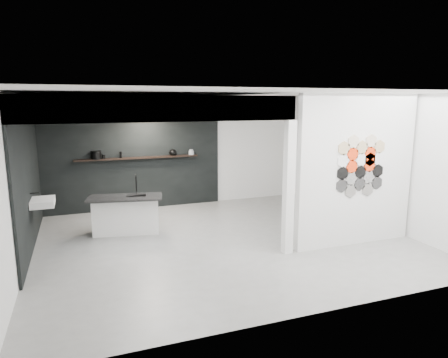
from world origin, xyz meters
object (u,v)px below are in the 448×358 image
glass_bowl (191,153)px  utensil_cup (104,157)px  stockpot (96,155)px  kettle (173,152)px  wall_basin (43,202)px  kitchen_island (126,214)px  bottle_dark (121,155)px  glass_vase (191,152)px  partition_panel (356,171)px

glass_bowl → utensil_cup: (-2.17, 0.00, -0.00)m
stockpot → kettle: size_ratio=1.25×
wall_basin → kitchen_island: size_ratio=0.38×
stockpot → bottle_dark: (0.56, 0.00, -0.02)m
utensil_cup → glass_bowl: bearing=0.0°
kitchen_island → glass_vase: size_ratio=11.65×
partition_panel → utensil_cup: bearing=137.7°
kitchen_island → partition_panel: bearing=-17.3°
glass_vase → bottle_dark: bottle_dark is taller
wall_basin → glass_bowl: 4.00m
glass_vase → bottle_dark: (-1.76, 0.00, 0.01)m
kitchen_island → kettle: size_ratio=8.40×
partition_panel → glass_bowl: (-2.08, 3.87, -0.03)m
partition_panel → utensil_cup: partition_panel is taller
partition_panel → bottle_dark: size_ratio=18.57×
stockpot → glass_vase: 2.33m
kitchen_island → glass_bowl: (1.89, 1.76, 0.97)m
kettle → kitchen_island: bearing=-142.9°
bottle_dark → kitchen_island: bearing=-94.0°
kitchen_island → glass_vase: glass_vase is taller
glass_bowl → bottle_dark: bottle_dark is taller
kettle → bottle_dark: size_ratio=1.23×
kettle → utensil_cup: (-1.68, 0.00, -0.03)m
bottle_dark → utensil_cup: bearing=180.0°
partition_panel → glass_bowl: bearing=118.2°
kitchen_island → utensil_cup: size_ratio=16.47×
partition_panel → glass_vase: partition_panel is taller
kitchen_island → bottle_dark: bearing=96.7°
wall_basin → glass_bowl: size_ratio=4.33×
stockpot → utensil_cup: (0.16, 0.00, -0.05)m
stockpot → glass_vase: stockpot is taller
kettle → glass_vase: bearing=-14.4°
wall_basin → stockpot: stockpot is taller
wall_basin → kettle: 3.61m
kitchen_island → glass_vase: (1.89, 1.76, 0.99)m
stockpot → bottle_dark: stockpot is taller
kettle → utensil_cup: size_ratio=1.96×
wall_basin → stockpot: 2.39m
kettle → stockpot: bearing=165.6°
partition_panel → kitchen_island: size_ratio=1.79×
kitchen_island → stockpot: 2.08m
glass_bowl → utensil_cup: bearing=180.0°
stockpot → glass_bowl: bearing=0.0°
glass_bowl → glass_vase: glass_vase is taller
partition_panel → glass_bowl: 4.39m
bottle_dark → glass_vase: bearing=0.0°
kettle → partition_panel: bearing=-70.9°
bottle_dark → utensil_cup: bottle_dark is taller
utensil_cup → glass_vase: bearing=0.0°
glass_vase → kettle: bearing=180.0°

